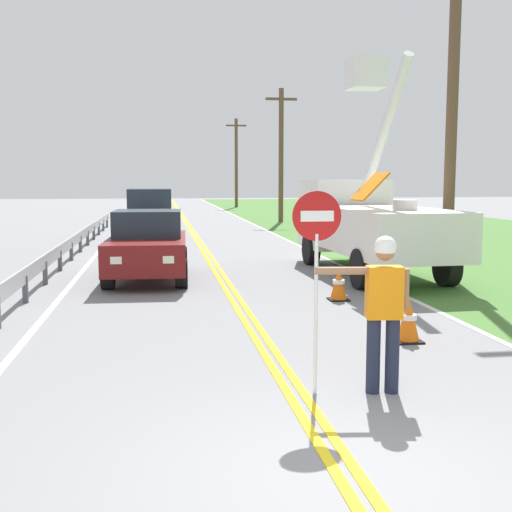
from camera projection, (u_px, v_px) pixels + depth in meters
ground_plane at (351, 480)px, 5.28m from camera, size 160.00×160.00×0.00m
grass_verge_right at (479, 239)px, 26.63m from camera, size 16.00×110.00×0.01m
centerline_yellow_left at (197, 243)px, 24.90m from camera, size 0.11×110.00×0.01m
centerline_yellow_right at (202, 243)px, 24.93m from camera, size 0.11×110.00×0.01m
edge_line_right at (290, 242)px, 25.45m from camera, size 0.12×110.00×0.01m
edge_line_left at (105, 244)px, 24.38m from camera, size 0.12×110.00×0.01m
flagger_worker at (383, 304)px, 7.32m from camera, size 1.08×0.29×1.83m
stop_sign_paddle at (317, 246)px, 7.22m from camera, size 0.56×0.04×2.33m
utility_bucket_truck at (367, 219)px, 16.97m from camera, size 2.67×6.88×5.62m
oncoming_sedan_nearest at (148, 246)px, 15.73m from camera, size 2.04×4.17×1.70m
oncoming_suv_second at (150, 215)px, 25.04m from camera, size 1.94×4.62×2.10m
utility_pole_near at (453, 91)px, 15.68m from camera, size 1.80×0.28×8.84m
utility_pole_mid at (281, 153)px, 36.76m from camera, size 1.80×0.28×7.59m
utility_pole_far at (236, 161)px, 56.89m from camera, size 1.80×0.28×7.78m
traffic_cone_lead at (408, 320)px, 9.74m from camera, size 0.40×0.40×0.70m
traffic_cone_mid at (339, 284)px, 13.10m from camera, size 0.40×0.40×0.70m
guardrail_left_shoulder at (66, 247)px, 18.40m from camera, size 0.10×32.00×0.71m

